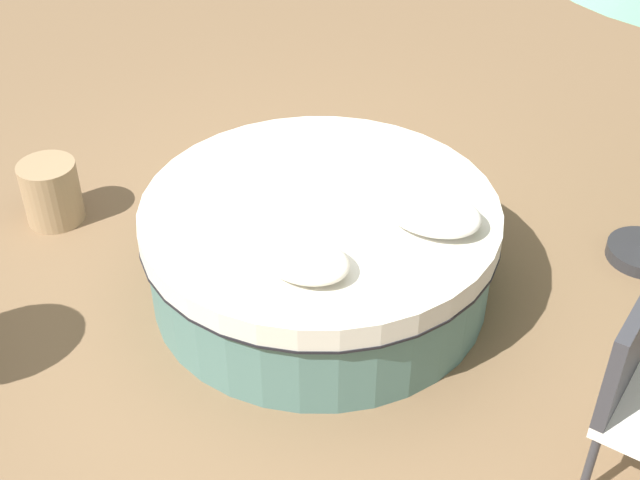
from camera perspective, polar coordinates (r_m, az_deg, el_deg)
ground_plane at (r=5.01m, az=0.00°, el=-3.25°), size 16.00×16.00×0.00m
round_bed at (r=4.81m, az=0.00°, el=-0.50°), size 1.99×1.99×0.60m
throw_pillow_0 at (r=4.15m, az=-1.07°, el=-1.31°), size 0.47×0.34×0.14m
throw_pillow_1 at (r=4.49m, az=7.51°, el=1.86°), size 0.53×0.38×0.16m
side_table at (r=5.70m, az=-17.54°, el=3.07°), size 0.37×0.37×0.41m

